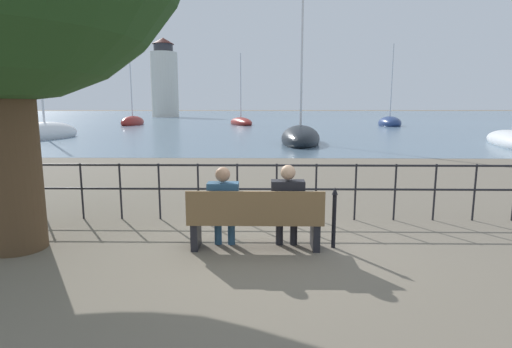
{
  "coord_description": "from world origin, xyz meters",
  "views": [
    {
      "loc": [
        0.11,
        -5.67,
        2.05
      ],
      "look_at": [
        0.0,
        0.5,
        1.03
      ],
      "focal_mm": 28.0,
      "sensor_mm": 36.0,
      "label": 1
    }
  ],
  "objects_px": {
    "seated_person_right": "(288,203)",
    "sailboat_0": "(300,138)",
    "sailboat_1": "(390,123)",
    "sailboat_5": "(133,122)",
    "closed_umbrella": "(334,214)",
    "harbor_lighthouse": "(164,81)",
    "sailboat_2": "(512,140)",
    "sailboat_3": "(45,134)",
    "seated_person_left": "(223,203)",
    "park_bench": "(255,220)",
    "sailboat_4": "(241,122)"
  },
  "relations": [
    {
      "from": "sailboat_0",
      "to": "sailboat_1",
      "type": "relative_size",
      "value": 0.88
    },
    {
      "from": "seated_person_left",
      "to": "sailboat_5",
      "type": "height_order",
      "value": "sailboat_5"
    },
    {
      "from": "sailboat_2",
      "to": "sailboat_4",
      "type": "height_order",
      "value": "sailboat_2"
    },
    {
      "from": "sailboat_3",
      "to": "sailboat_4",
      "type": "bearing_deg",
      "value": 71.44
    },
    {
      "from": "sailboat_1",
      "to": "seated_person_left",
      "type": "bearing_deg",
      "value": -104.19
    },
    {
      "from": "park_bench",
      "to": "sailboat_4",
      "type": "xyz_separation_m",
      "value": [
        -2.67,
        45.2,
        -0.14
      ]
    },
    {
      "from": "park_bench",
      "to": "sailboat_4",
      "type": "distance_m",
      "value": 45.28
    },
    {
      "from": "sailboat_2",
      "to": "harbor_lighthouse",
      "type": "relative_size",
      "value": 0.67
    },
    {
      "from": "seated_person_right",
      "to": "sailboat_1",
      "type": "bearing_deg",
      "value": 70.82
    },
    {
      "from": "park_bench",
      "to": "sailboat_3",
      "type": "relative_size",
      "value": 0.24
    },
    {
      "from": "sailboat_1",
      "to": "sailboat_2",
      "type": "bearing_deg",
      "value": -86.33
    },
    {
      "from": "park_bench",
      "to": "sailboat_5",
      "type": "height_order",
      "value": "sailboat_5"
    },
    {
      "from": "sailboat_2",
      "to": "harbor_lighthouse",
      "type": "xyz_separation_m",
      "value": [
        -37.23,
        73.96,
        8.21
      ]
    },
    {
      "from": "seated_person_left",
      "to": "sailboat_2",
      "type": "xyz_separation_m",
      "value": [
        14.45,
        16.74,
        -0.35
      ]
    },
    {
      "from": "sailboat_2",
      "to": "sailboat_1",
      "type": "bearing_deg",
      "value": 103.57
    },
    {
      "from": "sailboat_0",
      "to": "sailboat_4",
      "type": "distance_m",
      "value": 27.46
    },
    {
      "from": "seated_person_right",
      "to": "sailboat_0",
      "type": "relative_size",
      "value": 0.14
    },
    {
      "from": "sailboat_0",
      "to": "sailboat_4",
      "type": "relative_size",
      "value": 0.94
    },
    {
      "from": "seated_person_left",
      "to": "sailboat_3",
      "type": "distance_m",
      "value": 25.34
    },
    {
      "from": "seated_person_left",
      "to": "sailboat_0",
      "type": "bearing_deg",
      "value": 81.18
    },
    {
      "from": "seated_person_left",
      "to": "closed_umbrella",
      "type": "distance_m",
      "value": 1.64
    },
    {
      "from": "sailboat_5",
      "to": "closed_umbrella",
      "type": "bearing_deg",
      "value": -64.43
    },
    {
      "from": "seated_person_left",
      "to": "sailboat_4",
      "type": "height_order",
      "value": "sailboat_4"
    },
    {
      "from": "sailboat_0",
      "to": "sailboat_3",
      "type": "xyz_separation_m",
      "value": [
        -16.93,
        2.93,
        0.03
      ]
    },
    {
      "from": "seated_person_right",
      "to": "sailboat_4",
      "type": "xyz_separation_m",
      "value": [
        -3.14,
        45.12,
        -0.39
      ]
    },
    {
      "from": "seated_person_right",
      "to": "closed_umbrella",
      "type": "relative_size",
      "value": 1.36
    },
    {
      "from": "seated_person_left",
      "to": "closed_umbrella",
      "type": "height_order",
      "value": "seated_person_left"
    },
    {
      "from": "sailboat_1",
      "to": "sailboat_5",
      "type": "relative_size",
      "value": 0.98
    },
    {
      "from": "closed_umbrella",
      "to": "sailboat_3",
      "type": "distance_m",
      "value": 26.27
    },
    {
      "from": "park_bench",
      "to": "harbor_lighthouse",
      "type": "xyz_separation_m",
      "value": [
        -23.25,
        90.78,
        8.08
      ]
    },
    {
      "from": "seated_person_right",
      "to": "harbor_lighthouse",
      "type": "height_order",
      "value": "harbor_lighthouse"
    },
    {
      "from": "seated_person_left",
      "to": "sailboat_3",
      "type": "height_order",
      "value": "sailboat_3"
    },
    {
      "from": "sailboat_1",
      "to": "sailboat_4",
      "type": "xyz_separation_m",
      "value": [
        -17.74,
        3.16,
        -0.06
      ]
    },
    {
      "from": "sailboat_1",
      "to": "sailboat_4",
      "type": "distance_m",
      "value": 18.02
    },
    {
      "from": "park_bench",
      "to": "sailboat_2",
      "type": "bearing_deg",
      "value": 50.25
    },
    {
      "from": "seated_person_right",
      "to": "harbor_lighthouse",
      "type": "bearing_deg",
      "value": 104.65
    },
    {
      "from": "seated_person_left",
      "to": "seated_person_right",
      "type": "relative_size",
      "value": 0.97
    },
    {
      "from": "seated_person_left",
      "to": "harbor_lighthouse",
      "type": "xyz_separation_m",
      "value": [
        -22.78,
        90.7,
        7.85
      ]
    },
    {
      "from": "sailboat_4",
      "to": "sailboat_2",
      "type": "bearing_deg",
      "value": -76.15
    },
    {
      "from": "sailboat_2",
      "to": "park_bench",
      "type": "bearing_deg",
      "value": -113.72
    },
    {
      "from": "seated_person_right",
      "to": "harbor_lighthouse",
      "type": "distance_m",
      "value": 94.08
    },
    {
      "from": "sailboat_1",
      "to": "harbor_lighthouse",
      "type": "bearing_deg",
      "value": 134.31
    },
    {
      "from": "seated_person_left",
      "to": "closed_umbrella",
      "type": "bearing_deg",
      "value": 0.65
    },
    {
      "from": "closed_umbrella",
      "to": "sailboat_3",
      "type": "bearing_deg",
      "value": 126.82
    },
    {
      "from": "sailboat_3",
      "to": "sailboat_4",
      "type": "distance_m",
      "value": 26.86
    },
    {
      "from": "seated_person_left",
      "to": "seated_person_right",
      "type": "xyz_separation_m",
      "value": [
        0.94,
        -0.0,
        0.02
      ]
    },
    {
      "from": "sailboat_3",
      "to": "closed_umbrella",
      "type": "bearing_deg",
      "value": -45.41
    },
    {
      "from": "closed_umbrella",
      "to": "sailboat_1",
      "type": "bearing_deg",
      "value": 71.65
    },
    {
      "from": "sailboat_0",
      "to": "harbor_lighthouse",
      "type": "height_order",
      "value": "harbor_lighthouse"
    },
    {
      "from": "sailboat_5",
      "to": "sailboat_0",
      "type": "bearing_deg",
      "value": -50.17
    }
  ]
}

